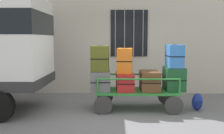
{
  "coord_description": "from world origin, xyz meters",
  "views": [
    {
      "loc": [
        -0.15,
        -6.13,
        1.81
      ],
      "look_at": [
        -0.26,
        0.45,
        1.1
      ],
      "focal_mm": 41.36,
      "sensor_mm": 36.0,
      "label": 1
    }
  ],
  "objects": [
    {
      "name": "building_wall",
      "position": [
        0.0,
        2.52,
        2.5
      ],
      "size": [
        12.0,
        0.38,
        5.0
      ],
      "color": "beige",
      "rests_on": "ground"
    },
    {
      "name": "suitcase_midleft_bottom",
      "position": [
        0.07,
        0.46,
        0.72
      ],
      "size": [
        0.47,
        0.85,
        0.45
      ],
      "color": "#B21E1E",
      "rests_on": "luggage_cart"
    },
    {
      "name": "suitcase_left_middle",
      "position": [
        -0.56,
        0.41,
        1.32
      ],
      "size": [
        0.45,
        0.6,
        0.64
      ],
      "color": "#4C5119",
      "rests_on": "suitcase_left_bottom"
    },
    {
      "name": "suitcase_midleft_middle",
      "position": [
        0.07,
        0.48,
        1.26
      ],
      "size": [
        0.44,
        0.69,
        0.64
      ],
      "color": "orange",
      "rests_on": "suitcase_midleft_bottom"
    },
    {
      "name": "suitcase_left_bottom",
      "position": [
        -0.56,
        0.44,
        0.75
      ],
      "size": [
        0.54,
        0.76,
        0.51
      ],
      "color": "slate",
      "rests_on": "luggage_cart"
    },
    {
      "name": "luggage_cart",
      "position": [
        0.39,
        0.45,
        0.39
      ],
      "size": [
        2.15,
        1.06,
        0.5
      ],
      "color": "#2D8438",
      "rests_on": "ground"
    },
    {
      "name": "suitcase_midright_bottom",
      "position": [
        1.34,
        0.48,
        0.79
      ],
      "size": [
        0.5,
        0.67,
        0.6
      ],
      "color": "#194C28",
      "rests_on": "luggage_cart"
    },
    {
      "name": "cart_railing",
      "position": [
        0.39,
        0.45,
        0.8
      ],
      "size": [
        2.03,
        0.92,
        0.38
      ],
      "color": "#2D8438",
      "rests_on": "luggage_cart"
    },
    {
      "name": "backpack",
      "position": [
        1.92,
        0.33,
        0.22
      ],
      "size": [
        0.27,
        0.22,
        0.44
      ],
      "color": "navy",
      "rests_on": "ground"
    },
    {
      "name": "ground_plane",
      "position": [
        0.0,
        0.0,
        0.0
      ],
      "size": [
        40.0,
        40.0,
        0.0
      ],
      "primitive_type": "plane",
      "color": "slate"
    },
    {
      "name": "suitcase_midright_middle",
      "position": [
        1.34,
        0.48,
        1.38
      ],
      "size": [
        0.38,
        0.67,
        0.58
      ],
      "color": "#3372C6",
      "rests_on": "suitcase_midright_bottom"
    },
    {
      "name": "suitcase_center_bottom",
      "position": [
        0.71,
        0.42,
        0.74
      ],
      "size": [
        0.48,
        0.77,
        0.5
      ],
      "color": "brown",
      "rests_on": "luggage_cart"
    }
  ]
}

